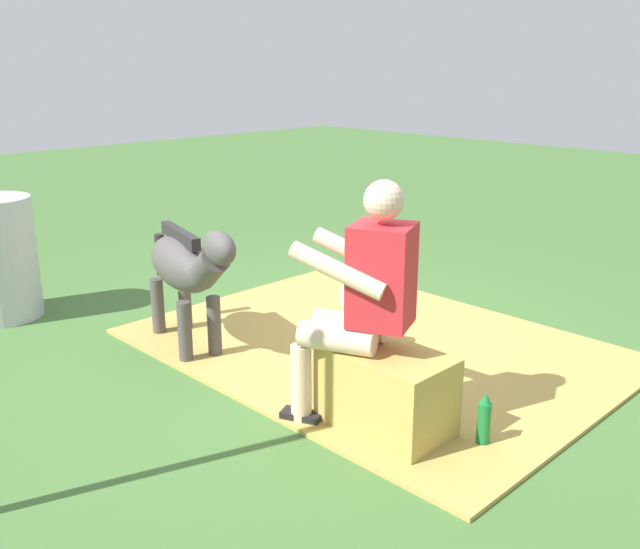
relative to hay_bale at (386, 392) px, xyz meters
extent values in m
plane|color=#426B33|center=(0.98, -0.53, -0.22)|extent=(24.00, 24.00, 0.00)
cube|color=tan|center=(0.78, -0.80, -0.21)|extent=(3.08, 2.31, 0.02)
cube|color=tan|center=(0.00, 0.00, 0.00)|extent=(0.66, 0.40, 0.45)
cylinder|color=beige|center=(0.19, 0.17, 0.29)|extent=(0.42, 0.29, 0.14)
cylinder|color=beige|center=(0.38, 0.25, 0.00)|extent=(0.11, 0.11, 0.45)
cube|color=black|center=(0.38, 0.25, -0.19)|extent=(0.24, 0.18, 0.06)
cylinder|color=beige|center=(0.27, -0.01, 0.29)|extent=(0.42, 0.29, 0.14)
cylinder|color=beige|center=(0.46, 0.07, 0.00)|extent=(0.11, 0.11, 0.45)
cube|color=black|center=(0.46, 0.07, -0.19)|extent=(0.24, 0.18, 0.06)
cube|color=red|center=(0.05, 0.00, 0.62)|extent=(0.39, 0.38, 0.52)
cylinder|color=beige|center=(0.15, 0.22, 0.67)|extent=(0.49, 0.28, 0.26)
cylinder|color=beige|center=(0.28, -0.07, 0.67)|extent=(0.49, 0.28, 0.26)
sphere|color=beige|center=(0.05, 0.00, 1.00)|extent=(0.20, 0.20, 0.20)
ellipsoid|color=#4C4747|center=(1.71, 0.08, 0.36)|extent=(0.89, 0.52, 0.34)
cylinder|color=#4C4747|center=(1.41, 0.05, -0.01)|extent=(0.09, 0.09, 0.42)
cylinder|color=#4C4747|center=(1.47, 0.24, -0.01)|extent=(0.09, 0.09, 0.42)
cylinder|color=#4C4747|center=(1.96, -0.09, -0.01)|extent=(0.09, 0.09, 0.42)
cylinder|color=#4C4747|center=(2.01, 0.10, -0.01)|extent=(0.09, 0.09, 0.42)
cylinder|color=#4C4747|center=(1.23, 0.20, 0.46)|extent=(0.40, 0.27, 0.33)
ellipsoid|color=#4C4747|center=(1.05, 0.25, 0.62)|extent=(0.35, 0.24, 0.20)
cube|color=#2A2727|center=(1.71, 0.08, 0.55)|extent=(0.60, 0.21, 0.08)
cylinder|color=#2A2727|center=(2.17, -0.04, 0.31)|extent=(0.07, 0.07, 0.30)
ellipsoid|color=gray|center=(1.18, -1.17, -0.04)|extent=(0.88, 0.93, 0.36)
cube|color=gray|center=(0.83, -0.75, -0.17)|extent=(0.36, 0.37, 0.10)
cylinder|color=gray|center=(0.82, -0.74, 0.02)|extent=(0.32, 0.33, 0.30)
ellipsoid|color=gray|center=(0.70, -0.60, 0.10)|extent=(0.32, 0.33, 0.20)
cube|color=#B5A999|center=(1.13, -1.10, 0.16)|extent=(0.35, 0.39, 0.08)
cylinder|color=#197233|center=(-0.45, -0.23, -0.10)|extent=(0.07, 0.07, 0.24)
cone|color=#197233|center=(-0.45, -0.23, 0.04)|extent=(0.06, 0.06, 0.06)
camera|label=1|loc=(-2.13, 2.60, 1.65)|focal=39.79mm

